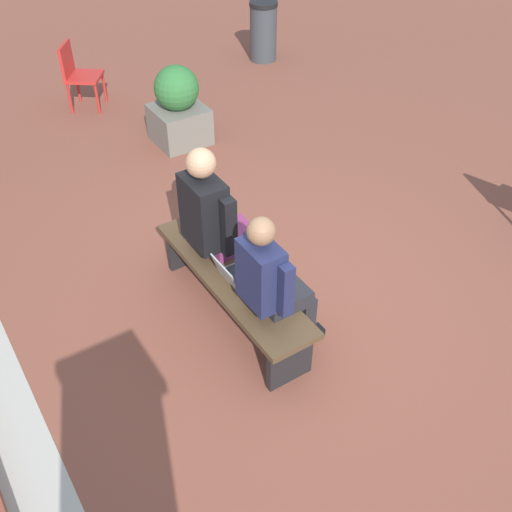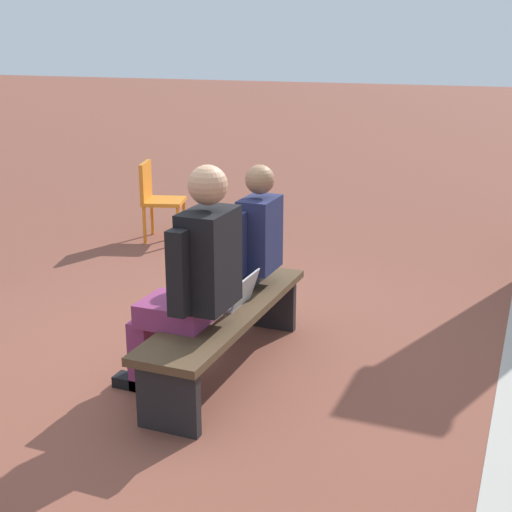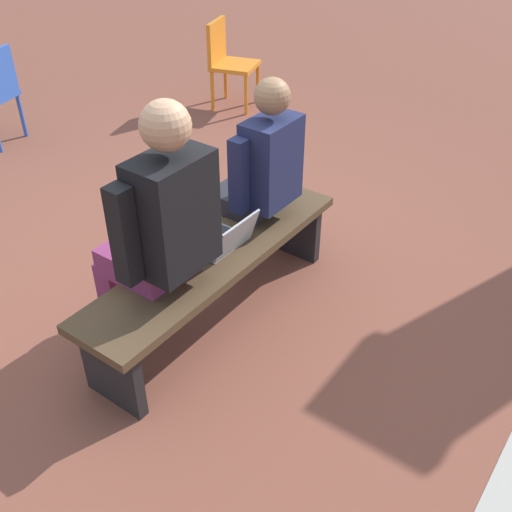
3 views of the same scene
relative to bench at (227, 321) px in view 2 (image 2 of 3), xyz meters
name	(u,v)px [view 2 (image 2 of 3)]	position (x,y,z in m)	size (l,w,h in m)	color
ground_plane	(195,356)	(-0.13, -0.31, -0.35)	(60.00, 60.00, 0.00)	brown
bench	(227,321)	(0.00, 0.00, 0.00)	(1.80, 0.44, 0.45)	#4C3823
person_student	(246,250)	(-0.47, -0.06, 0.34)	(0.51, 0.65, 1.30)	#232328
person_adult	(192,277)	(0.33, -0.07, 0.40)	(0.59, 0.75, 1.42)	#7F2D5B
laptop	(233,297)	(-0.07, 0.01, 0.15)	(0.32, 0.29, 0.21)	#9EA0A5
plastic_chair_near_bench_right	(157,196)	(-2.65, -2.01, 0.13)	(0.53, 0.53, 0.84)	orange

